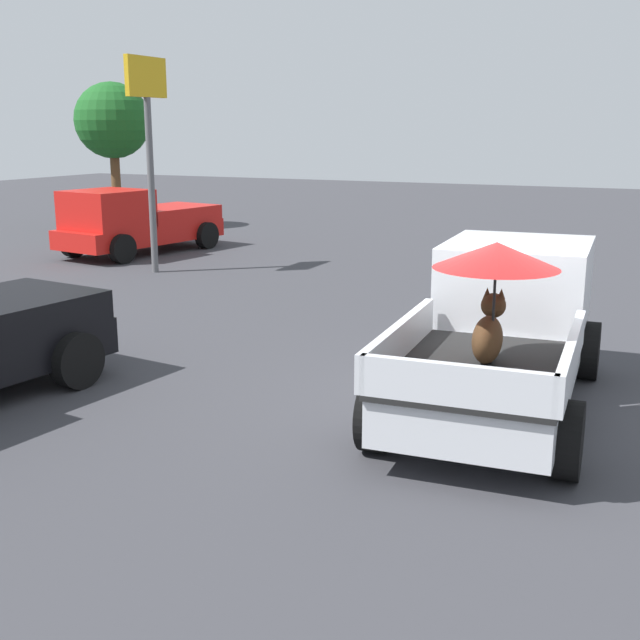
% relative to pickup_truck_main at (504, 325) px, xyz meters
% --- Properties ---
extents(ground_plane, '(80.00, 80.00, 0.00)m').
position_rel_pickup_truck_main_xyz_m(ground_plane, '(-0.43, -0.02, -0.98)').
color(ground_plane, '#38383D').
extents(pickup_truck_main, '(5.17, 2.53, 2.22)m').
position_rel_pickup_truck_main_xyz_m(pickup_truck_main, '(0.00, 0.00, 0.00)').
color(pickup_truck_main, black).
rests_on(pickup_truck_main, ground).
extents(pickup_truck_far, '(5.02, 2.76, 1.80)m').
position_rel_pickup_truck_main_xyz_m(pickup_truck_far, '(7.93, 11.89, -0.10)').
color(pickup_truck_far, black).
rests_on(pickup_truck_far, ground).
extents(motel_sign, '(1.40, 0.16, 4.97)m').
position_rel_pickup_truck_main_xyz_m(motel_sign, '(5.73, 9.65, 2.53)').
color(motel_sign, '#59595B').
rests_on(motel_sign, ground).
extents(tree_by_lot, '(2.54, 2.54, 4.91)m').
position_rel_pickup_truck_main_xyz_m(tree_by_lot, '(12.45, 16.19, 2.63)').
color(tree_by_lot, brown).
rests_on(tree_by_lot, ground).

